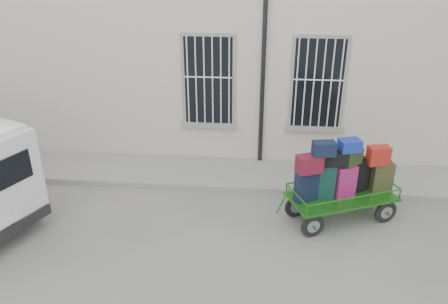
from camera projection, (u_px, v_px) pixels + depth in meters
name	position (u px, v px, depth m)	size (l,w,h in m)	color
ground	(211.00, 225.00, 9.14)	(80.00, 80.00, 0.00)	slate
building	(232.00, 34.00, 12.85)	(24.00, 5.15, 6.00)	beige
sidewalk	(222.00, 173.00, 11.10)	(24.00, 1.70, 0.15)	gray
luggage_cart	(342.00, 179.00, 8.93)	(2.59, 1.77, 1.88)	black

